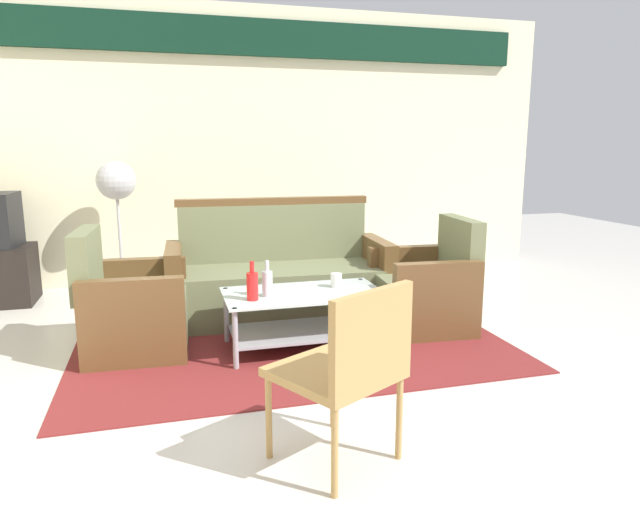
{
  "coord_description": "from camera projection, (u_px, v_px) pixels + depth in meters",
  "views": [
    {
      "loc": [
        -0.97,
        -3.0,
        1.42
      ],
      "look_at": [
        0.07,
        0.77,
        0.65
      ],
      "focal_mm": 31.87,
      "sensor_mm": 36.0,
      "label": 1
    }
  ],
  "objects": [
    {
      "name": "ground_plane",
      "position": [
        343.0,
        388.0,
        3.37
      ],
      "size": [
        14.0,
        14.0,
        0.0
      ],
      "primitive_type": "plane",
      "color": "beige"
    },
    {
      "name": "wall_back",
      "position": [
        255.0,
        138.0,
        5.97
      ],
      "size": [
        6.52,
        0.19,
        2.8
      ],
      "color": "beige",
      "rests_on": "ground"
    },
    {
      "name": "rug",
      "position": [
        291.0,
        341.0,
        4.16
      ],
      "size": [
        3.01,
        2.07,
        0.01
      ],
      "primitive_type": "cube",
      "color": "maroon",
      "rests_on": "ground"
    },
    {
      "name": "couch",
      "position": [
        279.0,
        279.0,
        4.72
      ],
      "size": [
        1.83,
        0.81,
        0.96
      ],
      "rotation": [
        0.0,
        0.0,
        3.1
      ],
      "color": "#6B704C",
      "rests_on": "rug"
    },
    {
      "name": "armchair_left",
      "position": [
        132.0,
        311.0,
        3.92
      ],
      "size": [
        0.74,
        0.8,
        0.85
      ],
      "rotation": [
        0.0,
        0.0,
        -1.63
      ],
      "color": "#6B704C",
      "rests_on": "rug"
    },
    {
      "name": "armchair_right",
      "position": [
        425.0,
        291.0,
        4.43
      ],
      "size": [
        0.75,
        0.81,
        0.85
      ],
      "rotation": [
        0.0,
        0.0,
        1.49
      ],
      "color": "#6B704C",
      "rests_on": "rug"
    },
    {
      "name": "coffee_table",
      "position": [
        304.0,
        311.0,
        3.96
      ],
      "size": [
        1.1,
        0.6,
        0.4
      ],
      "color": "silver",
      "rests_on": "rug"
    },
    {
      "name": "bottle_red",
      "position": [
        252.0,
        285.0,
        3.72
      ],
      "size": [
        0.08,
        0.08,
        0.26
      ],
      "color": "red",
      "rests_on": "coffee_table"
    },
    {
      "name": "bottle_clear",
      "position": [
        267.0,
        283.0,
        3.82
      ],
      "size": [
        0.07,
        0.07,
        0.25
      ],
      "color": "silver",
      "rests_on": "coffee_table"
    },
    {
      "name": "cup",
      "position": [
        336.0,
        280.0,
        4.07
      ],
      "size": [
        0.08,
        0.08,
        0.1
      ],
      "primitive_type": "cylinder",
      "color": "silver",
      "rests_on": "coffee_table"
    },
    {
      "name": "pedestal_fan",
      "position": [
        117.0,
        188.0,
        5.27
      ],
      "size": [
        0.36,
        0.36,
        1.27
      ],
      "color": "#2D2D33",
      "rests_on": "ground"
    },
    {
      "name": "wicker_chair",
      "position": [
        349.0,
        362.0,
        2.46
      ],
      "size": [
        0.65,
        0.65,
        0.84
      ],
      "rotation": [
        0.0,
        0.0,
        0.5
      ],
      "color": "#AD844C",
      "rests_on": "ground"
    }
  ]
}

